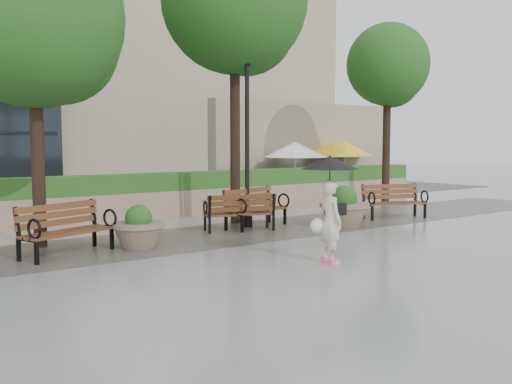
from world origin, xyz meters
TOP-DOWN VIEW (x-y plane):
  - ground at (0.00, 0.00)m, footprint 100.00×100.00m
  - cobble_strip at (0.00, 3.00)m, footprint 28.00×3.20m
  - hedge_wall at (0.00, 7.00)m, footprint 24.00×0.80m
  - cafe_wall at (9.50, 10.00)m, footprint 10.00×0.60m
  - cafe_hedge at (9.00, 7.80)m, footprint 8.00×0.50m
  - asphalt_street at (0.00, 11.00)m, footprint 40.00×7.00m
  - bldg_stone at (10.00, 23.00)m, footprint 18.00×10.00m
  - bench_1 at (-3.60, 2.68)m, footprint 2.09×1.40m
  - bench_2 at (1.03, 3.20)m, footprint 1.91×1.24m
  - bench_3 at (1.74, 3.42)m, footprint 2.08×1.25m
  - bench_4 at (6.19, 2.42)m, footprint 2.02×1.32m
  - planter_left at (-2.08, 2.57)m, footprint 1.13×1.13m
  - planter_right at (3.77, 2.14)m, footprint 1.34×1.34m
  - lamppost at (1.62, 3.67)m, footprint 0.28×0.28m
  - tree_0 at (-3.64, 3.94)m, footprint 3.85×3.82m
  - tree_1 at (1.90, 4.50)m, footprint 4.04×4.04m
  - tree_2 at (9.08, 5.18)m, footprint 3.13×2.97m
  - patio_umb_white at (7.40, 8.41)m, footprint 2.50×2.50m
  - patio_umb_yellow_a at (9.75, 8.66)m, footprint 2.50×2.50m
  - patio_umb_yellow_b at (11.28, 9.50)m, footprint 2.50×2.50m
  - pedestrian at (0.21, -0.98)m, footprint 1.10×1.10m

SIDE VIEW (x-z plane):
  - ground at x=0.00m, z-range 0.00..0.00m
  - asphalt_street at x=0.00m, z-range 0.00..0.00m
  - cobble_strip at x=0.00m, z-range 0.00..0.01m
  - bench_2 at x=1.03m, z-range -0.20..0.77m
  - bench_4 at x=6.19m, z-range -0.21..0.81m
  - bench_3 at x=1.74m, z-range -0.21..0.84m
  - bench_1 at x=-3.60m, z-range -0.21..0.84m
  - planter_left at x=-2.08m, z-range -0.10..0.84m
  - planter_right at x=3.77m, z-range -0.12..1.00m
  - cafe_hedge at x=9.00m, z-range 0.00..0.90m
  - hedge_wall at x=0.00m, z-range -0.01..1.34m
  - pedestrian at x=0.21m, z-range 0.22..2.24m
  - patio_umb_white at x=7.40m, z-range 0.84..3.14m
  - patio_umb_yellow_a at x=9.75m, z-range 0.84..3.14m
  - patio_umb_yellow_b at x=11.28m, z-range 0.84..3.14m
  - cafe_wall at x=9.50m, z-range 0.00..4.00m
  - lamppost at x=1.62m, z-range -0.25..4.28m
  - tree_0 at x=-3.64m, z-range 1.37..8.20m
  - tree_2 at x=9.08m, z-range 1.65..8.23m
  - tree_1 at x=1.90m, z-range 1.92..10.12m
  - bldg_stone at x=10.00m, z-range 0.00..20.00m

